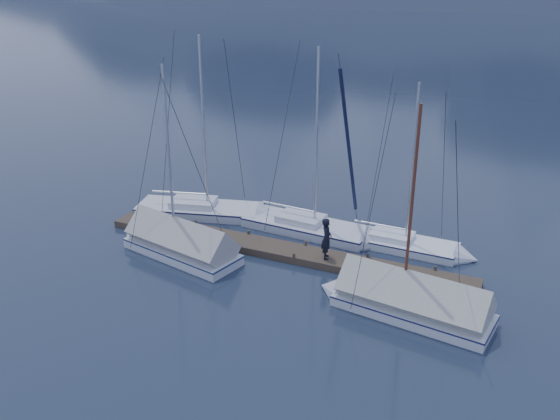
# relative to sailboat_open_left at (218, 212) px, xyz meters

# --- Properties ---
(ground) EXTENTS (1000.00, 1000.00, 0.00)m
(ground) POSITION_rel_sailboat_open_left_xyz_m (4.97, -4.82, -0.18)
(ground) COLOR black
(ground) RESTS_ON ground
(dock) EXTENTS (18.00, 1.50, 0.54)m
(dock) POSITION_rel_sailboat_open_left_xyz_m (4.97, -2.82, -0.07)
(dock) COLOR #382D23
(dock) RESTS_ON ground
(mooring_posts) EXTENTS (15.12, 1.52, 0.35)m
(mooring_posts) POSITION_rel_sailboat_open_left_xyz_m (4.47, -2.82, 0.17)
(mooring_posts) COLOR #382D23
(mooring_posts) RESTS_ON ground
(sailboat_open_left) EXTENTS (8.11, 4.11, 10.32)m
(sailboat_open_left) POSITION_rel_sailboat_open_left_xyz_m (0.00, 0.00, 0.00)
(sailboat_open_left) COLOR silver
(sailboat_open_left) RESTS_ON ground
(sailboat_open_mid) EXTENTS (7.71, 3.26, 10.03)m
(sailboat_open_mid) POSITION_rel_sailboat_open_left_xyz_m (6.11, -0.00, -0.01)
(sailboat_open_mid) COLOR silver
(sailboat_open_mid) RESTS_ON ground
(sailboat_open_right) EXTENTS (6.57, 2.81, 8.63)m
(sailboat_open_right) POSITION_rel_sailboat_open_left_xyz_m (10.61, 0.12, -0.03)
(sailboat_open_right) COLOR white
(sailboat_open_right) RESTS_ON ground
(sailboat_covered_near) EXTENTS (7.19, 3.23, 9.05)m
(sailboat_covered_near) POSITION_rel_sailboat_open_left_xyz_m (11.23, -5.45, 0.27)
(sailboat_covered_near) COLOR silver
(sailboat_covered_near) RESTS_ON ground
(sailboat_covered_far) EXTENTS (7.09, 3.45, 9.55)m
(sailboat_covered_far) POSITION_rel_sailboat_open_left_xyz_m (0.41, -4.77, 0.29)
(sailboat_covered_far) COLOR silver
(sailboat_covered_far) RESTS_ON ground
(person) EXTENTS (0.67, 0.81, 1.90)m
(person) POSITION_rel_sailboat_open_left_xyz_m (7.30, -2.97, 1.11)
(person) COLOR black
(person) RESTS_ON dock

